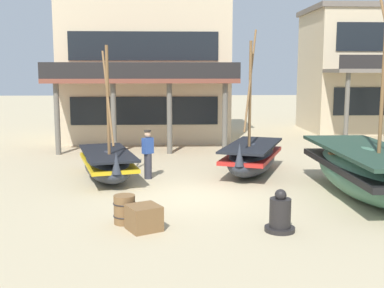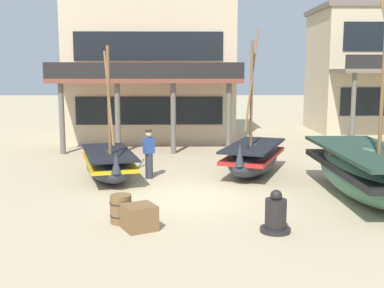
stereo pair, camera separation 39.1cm
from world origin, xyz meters
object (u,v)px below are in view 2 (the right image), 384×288
Objects in this scene: fishing_boat_near_left at (109,163)px; fishing_boat_far_right at (253,158)px; wooden_barrel at (121,209)px; cargo_crate at (139,217)px; fishing_boat_centre_large at (367,171)px; harbor_building_main at (152,49)px; capstan_winch at (276,215)px; fisherman_by_hull at (149,155)px.

fishing_boat_far_right is at bearing 7.34° from fishing_boat_near_left.
wooden_barrel is (1.02, -4.86, -0.19)m from fishing_boat_near_left.
fishing_boat_far_right is at bearing 59.51° from cargo_crate.
fishing_boat_centre_large reaches higher than fishing_boat_near_left.
fishing_boat_far_right is 6.99m from cargo_crate.
fishing_boat_far_right is 6.83m from wooden_barrel.
fishing_boat_centre_large is at bearing -61.66° from harbor_building_main.
capstan_winch is (-3.20, -2.87, -0.41)m from fishing_boat_centre_large.
fisherman_by_hull is at bearing -170.51° from fishing_boat_far_right.
cargo_crate is (0.14, -5.40, -0.54)m from fisherman_by_hull.
cargo_crate is (1.52, -5.36, -0.24)m from fishing_boat_near_left.
fishing_boat_near_left is at bearing 105.77° from cargo_crate.
fishing_boat_near_left is 6.41× the size of wooden_barrel.
wooden_barrel is at bearing -126.22° from fishing_boat_far_right.
harbor_building_main reaches higher than fisherman_by_hull.
wooden_barrel is 0.71m from cargo_crate.
harbor_building_main reaches higher than fishing_boat_centre_large.
fishing_boat_far_right is 7.30× the size of wooden_barrel.
fisherman_by_hull is 10.93m from harbor_building_main.
fisherman_by_hull is at bearing 120.21° from capstan_winch.
fishing_boat_far_right is 0.53× the size of harbor_building_main.
fisherman_by_hull is (-3.68, -0.62, 0.23)m from fishing_boat_far_right.
fishing_boat_far_right is (-2.80, 3.38, -0.20)m from fishing_boat_centre_large.
fishing_boat_centre_large reaches higher than wooden_barrel.
fishing_boat_near_left is 1.41m from fisherman_by_hull.
fishing_boat_far_right is 6.27m from capstan_winch.
cargo_crate is at bearing -87.68° from harbor_building_main.
harbor_building_main reaches higher than wooden_barrel.
harbor_building_main is at bearing 118.34° from fishing_boat_centre_large.
fishing_boat_far_right reaches higher than capstan_winch.
cargo_crate is (0.49, -0.51, -0.06)m from wooden_barrel.
fisherman_by_hull is 6.54m from capstan_winch.
fishing_boat_centre_large reaches higher than cargo_crate.
fishing_boat_near_left is at bearing -178.53° from fisherman_by_hull.
fishing_boat_centre_large is 7.17m from wooden_barrel.
fishing_boat_far_right is at bearing 53.78° from wooden_barrel.
fishing_boat_centre_large is 6.88m from cargo_crate.
cargo_crate is (-3.54, -6.02, -0.31)m from fishing_boat_far_right.
fishing_boat_near_left is 2.66× the size of fisherman_by_hull.
harbor_building_main is (-3.77, 15.79, 4.45)m from capstan_winch.
capstan_winch is 1.42× the size of wooden_barrel.
fishing_boat_near_left is at bearing 129.74° from capstan_winch.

